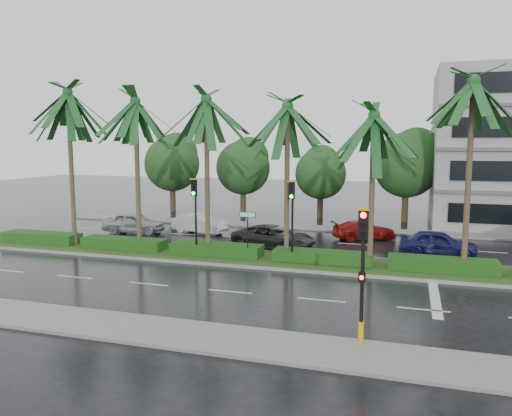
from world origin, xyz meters
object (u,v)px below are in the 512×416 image
(signal_median_left, at_px, (195,206))
(car_darkgrey, at_px, (274,237))
(car_silver, at_px, (134,223))
(street_sign, at_px, (247,223))
(car_red, at_px, (364,230))
(signal_near, at_px, (362,271))
(car_blue, at_px, (438,243))
(car_white, at_px, (200,223))

(signal_median_left, xyz_separation_m, car_darkgrey, (3.50, 3.81, -2.28))
(car_silver, bearing_deg, street_sign, -126.47)
(car_darkgrey, relative_size, car_red, 1.21)
(signal_near, relative_size, street_sign, 1.68)
(car_darkgrey, relative_size, car_blue, 1.22)
(car_white, height_order, car_darkgrey, car_darkgrey)
(signal_median_left, distance_m, street_sign, 3.13)
(car_silver, distance_m, car_darkgrey, 11.22)
(car_darkgrey, xyz_separation_m, car_red, (5.00, 4.73, -0.10))
(car_silver, height_order, car_red, car_silver)
(car_silver, bearing_deg, signal_median_left, -136.16)
(signal_near, relative_size, car_darkgrey, 0.84)
(signal_near, xyz_separation_m, car_blue, (3.00, 14.55, -1.78))
(signal_near, xyz_separation_m, signal_median_left, (-10.00, 9.69, 0.49))
(car_blue, bearing_deg, car_silver, 88.93)
(signal_median_left, bearing_deg, street_sign, 3.47)
(signal_near, distance_m, car_red, 18.38)
(car_silver, xyz_separation_m, car_red, (16.00, 2.51, -0.13))
(car_darkgrey, bearing_deg, car_blue, -70.06)
(car_silver, bearing_deg, car_blue, -100.63)
(car_white, relative_size, car_blue, 0.98)
(signal_near, bearing_deg, car_silver, 138.07)
(car_silver, xyz_separation_m, car_blue, (20.50, -1.17, -0.03))
(signal_median_left, xyz_separation_m, car_silver, (-7.50, 6.03, -2.24))
(car_silver, relative_size, car_white, 1.06)
(signal_near, height_order, car_white, signal_near)
(signal_median_left, height_order, car_red, signal_median_left)
(signal_median_left, height_order, car_darkgrey, signal_median_left)
(signal_near, height_order, street_sign, signal_near)
(car_darkgrey, distance_m, car_red, 6.88)
(signal_near, bearing_deg, car_darkgrey, 115.72)
(street_sign, xyz_separation_m, car_blue, (10.00, 4.68, -1.40))
(car_darkgrey, bearing_deg, car_silver, 92.20)
(street_sign, xyz_separation_m, car_red, (5.50, 8.35, -1.50))
(signal_median_left, distance_m, car_blue, 14.06)
(signal_median_left, height_order, car_silver, signal_median_left)
(signal_near, xyz_separation_m, street_sign, (-7.00, 9.87, -0.38))
(car_white, height_order, car_blue, car_blue)
(signal_near, xyz_separation_m, car_white, (-13.00, 17.18, -1.82))
(car_silver, xyz_separation_m, car_darkgrey, (11.00, -2.22, -0.03))
(car_darkgrey, xyz_separation_m, car_blue, (9.50, 1.05, 0.01))
(signal_near, distance_m, signal_median_left, 13.93)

